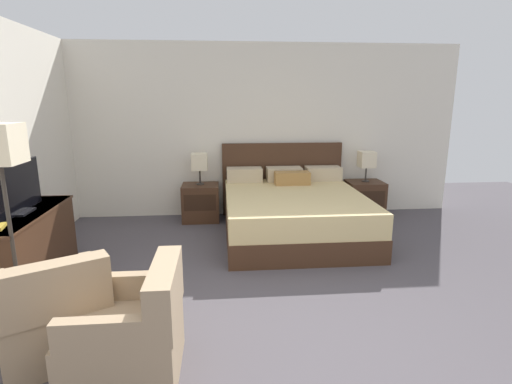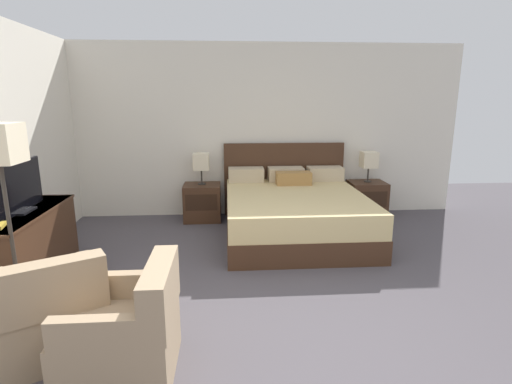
{
  "view_description": "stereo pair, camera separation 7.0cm",
  "coord_description": "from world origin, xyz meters",
  "px_view_note": "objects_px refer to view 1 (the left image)",
  "views": [
    {
      "loc": [
        -0.43,
        -2.2,
        1.77
      ],
      "look_at": [
        -0.05,
        2.12,
        0.75
      ],
      "focal_mm": 28.0,
      "sensor_mm": 36.0,
      "label": 1
    },
    {
      "loc": [
        -0.36,
        -2.2,
        1.77
      ],
      "look_at": [
        -0.05,
        2.12,
        0.75
      ],
      "focal_mm": 28.0,
      "sensor_mm": 36.0,
      "label": 2
    }
  ],
  "objects_px": {
    "nightstand_left": "(201,202)",
    "table_lamp_right": "(367,160)",
    "table_lamp_left": "(199,162)",
    "nightstand_right": "(364,199)",
    "dresser": "(26,247)",
    "armchair_companion": "(132,335)",
    "tv": "(17,189)",
    "armchair_by_window": "(54,316)",
    "bed": "(293,211)",
    "floor_lamp": "(0,159)"
  },
  "relations": [
    {
      "from": "nightstand_left",
      "to": "table_lamp_left",
      "type": "bearing_deg",
      "value": 90.0
    },
    {
      "from": "armchair_by_window",
      "to": "floor_lamp",
      "type": "xyz_separation_m",
      "value": [
        -0.48,
        0.51,
        1.04
      ]
    },
    {
      "from": "table_lamp_right",
      "to": "armchair_companion",
      "type": "bearing_deg",
      "value": -129.16
    },
    {
      "from": "table_lamp_left",
      "to": "nightstand_right",
      "type": "bearing_deg",
      "value": -0.03
    },
    {
      "from": "tv",
      "to": "table_lamp_left",
      "type": "bearing_deg",
      "value": 50.83
    },
    {
      "from": "nightstand_left",
      "to": "nightstand_right",
      "type": "distance_m",
      "value": 2.49
    },
    {
      "from": "nightstand_left",
      "to": "tv",
      "type": "bearing_deg",
      "value": -129.19
    },
    {
      "from": "dresser",
      "to": "tv",
      "type": "xyz_separation_m",
      "value": [
        0.0,
        -0.01,
        0.58
      ]
    },
    {
      "from": "table_lamp_left",
      "to": "table_lamp_right",
      "type": "relative_size",
      "value": 1.0
    },
    {
      "from": "table_lamp_left",
      "to": "dresser",
      "type": "relative_size",
      "value": 0.33
    },
    {
      "from": "armchair_by_window",
      "to": "armchair_companion",
      "type": "relative_size",
      "value": 1.23
    },
    {
      "from": "bed",
      "to": "armchair_companion",
      "type": "xyz_separation_m",
      "value": [
        -1.53,
        -2.66,
        -0.03
      ]
    },
    {
      "from": "table_lamp_left",
      "to": "floor_lamp",
      "type": "bearing_deg",
      "value": -117.4
    },
    {
      "from": "armchair_companion",
      "to": "table_lamp_left",
      "type": "bearing_deg",
      "value": 85.17
    },
    {
      "from": "armchair_by_window",
      "to": "nightstand_left",
      "type": "bearing_deg",
      "value": 74.33
    },
    {
      "from": "dresser",
      "to": "armchair_companion",
      "type": "xyz_separation_m",
      "value": [
        1.3,
        -1.47,
        -0.08
      ]
    },
    {
      "from": "bed",
      "to": "armchair_companion",
      "type": "bearing_deg",
      "value": -119.93
    },
    {
      "from": "nightstand_right",
      "to": "nightstand_left",
      "type": "bearing_deg",
      "value": 180.0
    },
    {
      "from": "bed",
      "to": "table_lamp_left",
      "type": "bearing_deg",
      "value": 149.04
    },
    {
      "from": "bed",
      "to": "armchair_companion",
      "type": "distance_m",
      "value": 3.07
    },
    {
      "from": "nightstand_right",
      "to": "tv",
      "type": "bearing_deg",
      "value": -154.45
    },
    {
      "from": "table_lamp_right",
      "to": "dresser",
      "type": "distance_m",
      "value": 4.55
    },
    {
      "from": "nightstand_right",
      "to": "armchair_by_window",
      "type": "height_order",
      "value": "armchair_by_window"
    },
    {
      "from": "table_lamp_left",
      "to": "armchair_companion",
      "type": "bearing_deg",
      "value": -94.83
    },
    {
      "from": "bed",
      "to": "nightstand_right",
      "type": "xyz_separation_m",
      "value": [
        1.24,
        0.75,
        -0.04
      ]
    },
    {
      "from": "nightstand_right",
      "to": "armchair_by_window",
      "type": "relative_size",
      "value": 0.58
    },
    {
      "from": "table_lamp_right",
      "to": "tv",
      "type": "distance_m",
      "value": 4.52
    },
    {
      "from": "nightstand_left",
      "to": "table_lamp_left",
      "type": "height_order",
      "value": "table_lamp_left"
    },
    {
      "from": "bed",
      "to": "dresser",
      "type": "height_order",
      "value": "bed"
    },
    {
      "from": "bed",
      "to": "table_lamp_left",
      "type": "height_order",
      "value": "bed"
    },
    {
      "from": "tv",
      "to": "nightstand_right",
      "type": "bearing_deg",
      "value": 25.55
    },
    {
      "from": "table_lamp_right",
      "to": "bed",
      "type": "bearing_deg",
      "value": -149.02
    },
    {
      "from": "bed",
      "to": "dresser",
      "type": "distance_m",
      "value": 3.08
    },
    {
      "from": "table_lamp_left",
      "to": "table_lamp_right",
      "type": "bearing_deg",
      "value": 0.0
    },
    {
      "from": "dresser",
      "to": "floor_lamp",
      "type": "height_order",
      "value": "floor_lamp"
    },
    {
      "from": "armchair_companion",
      "to": "floor_lamp",
      "type": "height_order",
      "value": "floor_lamp"
    },
    {
      "from": "table_lamp_left",
      "to": "armchair_by_window",
      "type": "relative_size",
      "value": 0.49
    },
    {
      "from": "table_lamp_right",
      "to": "armchair_by_window",
      "type": "relative_size",
      "value": 0.49
    },
    {
      "from": "table_lamp_left",
      "to": "floor_lamp",
      "type": "relative_size",
      "value": 0.29
    },
    {
      "from": "nightstand_left",
      "to": "table_lamp_left",
      "type": "xyz_separation_m",
      "value": [
        0.0,
        0.0,
        0.6
      ]
    },
    {
      "from": "bed",
      "to": "armchair_by_window",
      "type": "distance_m",
      "value": 3.19
    },
    {
      "from": "tv",
      "to": "floor_lamp",
      "type": "height_order",
      "value": "floor_lamp"
    },
    {
      "from": "table_lamp_right",
      "to": "floor_lamp",
      "type": "xyz_separation_m",
      "value": [
        -3.84,
        -2.61,
        0.45
      ]
    },
    {
      "from": "dresser",
      "to": "armchair_by_window",
      "type": "height_order",
      "value": "armchair_by_window"
    },
    {
      "from": "nightstand_right",
      "to": "dresser",
      "type": "relative_size",
      "value": 0.38
    },
    {
      "from": "nightstand_left",
      "to": "table_lamp_right",
      "type": "bearing_deg",
      "value": 0.03
    },
    {
      "from": "table_lamp_right",
      "to": "nightstand_right",
      "type": "bearing_deg",
      "value": -90.0
    },
    {
      "from": "nightstand_left",
      "to": "table_lamp_right",
      "type": "distance_m",
      "value": 2.56
    },
    {
      "from": "nightstand_right",
      "to": "armchair_by_window",
      "type": "bearing_deg",
      "value": -137.13
    },
    {
      "from": "bed",
      "to": "armchair_companion",
      "type": "relative_size",
      "value": 2.79
    }
  ]
}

